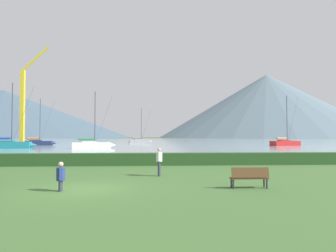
{
  "coord_description": "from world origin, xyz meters",
  "views": [
    {
      "loc": [
        2.93,
        -13.81,
        2.36
      ],
      "look_at": [
        6.65,
        48.1,
        4.35
      ],
      "focal_mm": 32.82,
      "sensor_mm": 36.0,
      "label": 1
    }
  ],
  "objects_px": {
    "sailboat_slip_5": "(8,144)",
    "person_standing_walker": "(159,159)",
    "park_bench_near_path": "(249,177)",
    "person_seated_viewer": "(61,175)",
    "sailboat_slip_3": "(140,141)",
    "sailboat_slip_1": "(38,143)",
    "sailboat_slip_4": "(286,143)",
    "dock_crane": "(23,112)",
    "sailboat_slip_2": "(92,145)"
  },
  "relations": [
    {
      "from": "sailboat_slip_4",
      "to": "dock_crane",
      "type": "xyz_separation_m",
      "value": [
        -58.8,
        -6.06,
        6.58
      ]
    },
    {
      "from": "sailboat_slip_1",
      "to": "person_seated_viewer",
      "type": "bearing_deg",
      "value": -77.12
    },
    {
      "from": "sailboat_slip_2",
      "to": "sailboat_slip_4",
      "type": "height_order",
      "value": "sailboat_slip_4"
    },
    {
      "from": "sailboat_slip_3",
      "to": "person_standing_walker",
      "type": "xyz_separation_m",
      "value": [
        3.73,
        -82.41,
        0.31
      ]
    },
    {
      "from": "sailboat_slip_1",
      "to": "person_standing_walker",
      "type": "bearing_deg",
      "value": -72.13
    },
    {
      "from": "sailboat_slip_1",
      "to": "dock_crane",
      "type": "xyz_separation_m",
      "value": [
        1.16,
        -11.83,
        6.6
      ]
    },
    {
      "from": "park_bench_near_path",
      "to": "person_seated_viewer",
      "type": "height_order",
      "value": "person_seated_viewer"
    },
    {
      "from": "dock_crane",
      "to": "person_seated_viewer",
      "type": "bearing_deg",
      "value": -66.58
    },
    {
      "from": "park_bench_near_path",
      "to": "sailboat_slip_3",
      "type": "bearing_deg",
      "value": 94.69
    },
    {
      "from": "sailboat_slip_5",
      "to": "person_seated_viewer",
      "type": "height_order",
      "value": "sailboat_slip_5"
    },
    {
      "from": "sailboat_slip_3",
      "to": "person_seated_viewer",
      "type": "distance_m",
      "value": 87.07
    },
    {
      "from": "dock_crane",
      "to": "sailboat_slip_4",
      "type": "bearing_deg",
      "value": 5.89
    },
    {
      "from": "sailboat_slip_2",
      "to": "sailboat_slip_4",
      "type": "distance_m",
      "value": 45.11
    },
    {
      "from": "sailboat_slip_5",
      "to": "person_standing_walker",
      "type": "xyz_separation_m",
      "value": [
        26.88,
        -40.88,
        0.2
      ]
    },
    {
      "from": "sailboat_slip_3",
      "to": "sailboat_slip_2",
      "type": "bearing_deg",
      "value": -111.02
    },
    {
      "from": "sailboat_slip_3",
      "to": "person_seated_viewer",
      "type": "relative_size",
      "value": 9.03
    },
    {
      "from": "sailboat_slip_2",
      "to": "dock_crane",
      "type": "bearing_deg",
      "value": 146.08
    },
    {
      "from": "person_standing_walker",
      "to": "sailboat_slip_1",
      "type": "bearing_deg",
      "value": 126.15
    },
    {
      "from": "person_standing_walker",
      "to": "sailboat_slip_2",
      "type": "bearing_deg",
      "value": 116.41
    },
    {
      "from": "sailboat_slip_4",
      "to": "person_seated_viewer",
      "type": "distance_m",
      "value": 68.5
    },
    {
      "from": "sailboat_slip_2",
      "to": "dock_crane",
      "type": "distance_m",
      "value": 17.91
    },
    {
      "from": "sailboat_slip_1",
      "to": "sailboat_slip_5",
      "type": "xyz_separation_m",
      "value": [
        1.19,
        -18.36,
        0.09
      ]
    },
    {
      "from": "person_seated_viewer",
      "to": "dock_crane",
      "type": "xyz_separation_m",
      "value": [
        -22.55,
        52.06,
        6.6
      ]
    },
    {
      "from": "park_bench_near_path",
      "to": "dock_crane",
      "type": "relative_size",
      "value": 0.08
    },
    {
      "from": "sailboat_slip_1",
      "to": "sailboat_slip_5",
      "type": "relative_size",
      "value": 0.94
    },
    {
      "from": "person_standing_walker",
      "to": "dock_crane",
      "type": "distance_m",
      "value": 54.87
    },
    {
      "from": "sailboat_slip_3",
      "to": "sailboat_slip_4",
      "type": "height_order",
      "value": "sailboat_slip_4"
    },
    {
      "from": "sailboat_slip_2",
      "to": "person_seated_viewer",
      "type": "xyz_separation_m",
      "value": [
        7.14,
        -45.77,
        0.0
      ]
    },
    {
      "from": "person_seated_viewer",
      "to": "person_standing_walker",
      "type": "distance_m",
      "value": 6.38
    },
    {
      "from": "person_standing_walker",
      "to": "dock_crane",
      "type": "height_order",
      "value": "dock_crane"
    },
    {
      "from": "sailboat_slip_5",
      "to": "person_standing_walker",
      "type": "relative_size",
      "value": 7.46
    },
    {
      "from": "sailboat_slip_5",
      "to": "park_bench_near_path",
      "type": "relative_size",
      "value": 7.29
    },
    {
      "from": "sailboat_slip_2",
      "to": "sailboat_slip_3",
      "type": "xyz_separation_m",
      "value": [
        7.76,
        41.29,
        -0.02
      ]
    },
    {
      "from": "person_standing_walker",
      "to": "sailboat_slip_4",
      "type": "bearing_deg",
      "value": 69.98
    },
    {
      "from": "sailboat_slip_3",
      "to": "sailboat_slip_4",
      "type": "xyz_separation_m",
      "value": [
        35.63,
        -28.94,
        0.04
      ]
    },
    {
      "from": "sailboat_slip_4",
      "to": "dock_crane",
      "type": "bearing_deg",
      "value": 169.31
    },
    {
      "from": "sailboat_slip_2",
      "to": "sailboat_slip_5",
      "type": "distance_m",
      "value": 15.39
    },
    {
      "from": "person_seated_viewer",
      "to": "person_standing_walker",
      "type": "relative_size",
      "value": 0.76
    },
    {
      "from": "sailboat_slip_3",
      "to": "person_standing_walker",
      "type": "height_order",
      "value": "sailboat_slip_3"
    },
    {
      "from": "sailboat_slip_1",
      "to": "sailboat_slip_2",
      "type": "distance_m",
      "value": 24.56
    },
    {
      "from": "park_bench_near_path",
      "to": "person_standing_walker",
      "type": "xyz_separation_m",
      "value": [
        -3.92,
        4.48,
        0.44
      ]
    },
    {
      "from": "sailboat_slip_5",
      "to": "park_bench_near_path",
      "type": "distance_m",
      "value": 54.82
    },
    {
      "from": "sailboat_slip_2",
      "to": "person_seated_viewer",
      "type": "bearing_deg",
      "value": -92.86
    },
    {
      "from": "sailboat_slip_4",
      "to": "dock_crane",
      "type": "distance_m",
      "value": 59.48
    },
    {
      "from": "sailboat_slip_3",
      "to": "dock_crane",
      "type": "bearing_deg",
      "value": -133.88
    },
    {
      "from": "sailboat_slip_2",
      "to": "person_seated_viewer",
      "type": "distance_m",
      "value": 46.32
    },
    {
      "from": "person_standing_walker",
      "to": "park_bench_near_path",
      "type": "bearing_deg",
      "value": -38.0
    },
    {
      "from": "person_standing_walker",
      "to": "dock_crane",
      "type": "bearing_deg",
      "value": 130.38
    },
    {
      "from": "sailboat_slip_1",
      "to": "park_bench_near_path",
      "type": "distance_m",
      "value": 71.29
    },
    {
      "from": "person_seated_viewer",
      "to": "dock_crane",
      "type": "distance_m",
      "value": 57.12
    }
  ]
}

